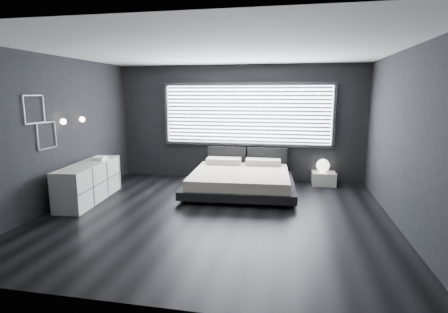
# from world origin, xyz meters

# --- Properties ---
(room) EXTENTS (6.04, 6.00, 2.80)m
(room) POSITION_xyz_m (0.00, 0.00, 1.40)
(room) COLOR black
(room) RESTS_ON ground
(window) EXTENTS (4.14, 0.09, 1.52)m
(window) POSITION_xyz_m (0.20, 2.70, 1.61)
(window) COLOR white
(window) RESTS_ON ground
(headboard) EXTENTS (1.96, 0.16, 0.52)m
(headboard) POSITION_xyz_m (0.22, 2.64, 0.57)
(headboard) COLOR black
(headboard) RESTS_ON ground
(sconce_near) EXTENTS (0.18, 0.11, 0.11)m
(sconce_near) POSITION_xyz_m (-2.88, 0.05, 1.60)
(sconce_near) COLOR silver
(sconce_near) RESTS_ON ground
(sconce_far) EXTENTS (0.18, 0.11, 0.11)m
(sconce_far) POSITION_xyz_m (-2.88, 0.65, 1.60)
(sconce_far) COLOR silver
(sconce_far) RESTS_ON ground
(wall_art_upper) EXTENTS (0.01, 0.48, 0.48)m
(wall_art_upper) POSITION_xyz_m (-2.98, -0.55, 1.85)
(wall_art_upper) COLOR #47474C
(wall_art_upper) RESTS_ON ground
(wall_art_lower) EXTENTS (0.01, 0.48, 0.48)m
(wall_art_lower) POSITION_xyz_m (-2.98, -0.30, 1.38)
(wall_art_lower) COLOR #47474C
(wall_art_lower) RESTS_ON ground
(bed) EXTENTS (2.41, 2.32, 0.59)m
(bed) POSITION_xyz_m (0.22, 1.59, 0.28)
(bed) COLOR black
(bed) RESTS_ON ground
(nightstand) EXTENTS (0.55, 0.46, 0.31)m
(nightstand) POSITION_xyz_m (2.05, 2.50, 0.16)
(nightstand) COLOR silver
(nightstand) RESTS_ON ground
(orb_lamp) EXTENTS (0.30, 0.30, 0.30)m
(orb_lamp) POSITION_xyz_m (2.02, 2.52, 0.46)
(orb_lamp) COLOR white
(orb_lamp) RESTS_ON nightstand
(dresser) EXTENTS (0.70, 1.92, 0.75)m
(dresser) POSITION_xyz_m (-2.65, 0.39, 0.38)
(dresser) COLOR silver
(dresser) RESTS_ON ground
(book_stack) EXTENTS (0.29, 0.36, 0.07)m
(book_stack) POSITION_xyz_m (-2.64, 0.79, 0.78)
(book_stack) COLOR white
(book_stack) RESTS_ON dresser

